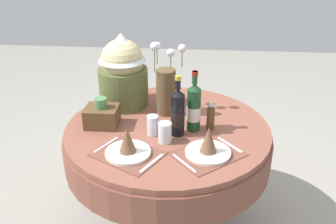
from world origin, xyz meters
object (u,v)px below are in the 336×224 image
wine_bottle_left (178,112)px  gift_tub_back_left (123,68)px  dining_table (168,147)px  tumbler_near_right (164,132)px  place_setting_left (128,147)px  wine_bottle_right (194,107)px  woven_basket_side_left (102,115)px  flower_vase (166,87)px  place_setting_right (208,147)px  tumbler_mid (153,125)px  pepper_mill (211,117)px

wine_bottle_left → gift_tub_back_left: gift_tub_back_left is taller
dining_table → tumbler_near_right: 0.27m
place_setting_left → wine_bottle_left: size_ratio=1.18×
wine_bottle_right → woven_basket_side_left: (-0.54, 0.00, -0.08)m
wine_bottle_right → woven_basket_side_left: bearing=179.7°
flower_vase → wine_bottle_right: bearing=-49.0°
place_setting_left → place_setting_right: (0.42, 0.03, 0.00)m
place_setting_right → woven_basket_side_left: 0.68m
dining_table → tumbler_near_right: size_ratio=10.64×
wine_bottle_left → tumbler_near_right: wine_bottle_left is taller
place_setting_right → tumbler_mid: place_setting_right is taller
tumbler_near_right → woven_basket_side_left: size_ratio=0.61×
dining_table → place_setting_left: 0.42m
wine_bottle_left → tumbler_near_right: bearing=-127.7°
place_setting_left → woven_basket_side_left: 0.37m
dining_table → tumbler_mid: 0.24m
place_setting_right → woven_basket_side_left: woven_basket_side_left is taller
dining_table → woven_basket_side_left: 0.44m
dining_table → gift_tub_back_left: 0.58m
tumbler_near_right → gift_tub_back_left: 0.59m
pepper_mill → woven_basket_side_left: size_ratio=0.90×
dining_table → wine_bottle_right: wine_bottle_right is taller
place_setting_right → gift_tub_back_left: size_ratio=0.88×
place_setting_right → flower_vase: bearing=119.0°
pepper_mill → gift_tub_back_left: (-0.57, 0.30, 0.18)m
flower_vase → tumbler_mid: size_ratio=4.06×
pepper_mill → wine_bottle_right: bearing=-175.5°
gift_tub_back_left → place_setting_left: bearing=-77.6°
place_setting_right → tumbler_near_right: (-0.24, 0.11, 0.01)m
dining_table → place_setting_right: (0.24, -0.29, 0.19)m
wine_bottle_left → pepper_mill: bearing=22.0°
gift_tub_back_left → woven_basket_side_left: (-0.08, -0.31, -0.19)m
tumbler_mid → woven_basket_side_left: size_ratio=0.61×
dining_table → tumbler_mid: bearing=-126.7°
tumbler_near_right → tumbler_mid: size_ratio=1.00×
place_setting_left → woven_basket_side_left: woven_basket_side_left is taller
gift_tub_back_left → wine_bottle_right: bearing=-33.5°
place_setting_right → tumbler_near_right: size_ratio=3.66×
dining_table → wine_bottle_left: bearing=-54.5°
pepper_mill → woven_basket_side_left: woven_basket_side_left is taller
flower_vase → tumbler_mid: bearing=-99.9°
flower_vase → pepper_mill: bearing=-35.4°
tumbler_near_right → woven_basket_side_left: woven_basket_side_left is taller
place_setting_right → tumbler_mid: size_ratio=3.66×
place_setting_right → wine_bottle_right: 0.29m
wine_bottle_left → wine_bottle_right: (0.09, 0.07, 0.00)m
place_setting_right → flower_vase: 0.55m
wine_bottle_right → dining_table: bearing=171.8°
tumbler_near_right → tumbler_mid: 0.10m
place_setting_right → flower_vase: flower_vase is taller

